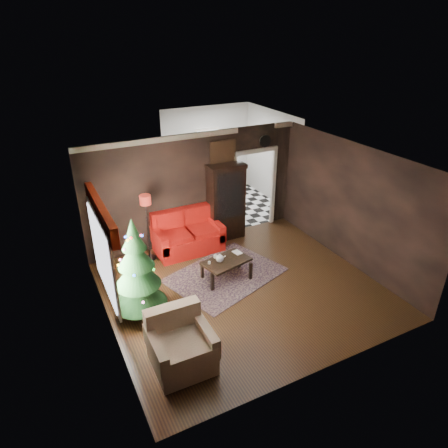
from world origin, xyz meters
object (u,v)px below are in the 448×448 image
christmas_tree (137,269)px  armchair (181,343)px  floor_lamp (148,228)px  kitchen_table (224,200)px  curio_cabinet (226,204)px  coffee_table (226,269)px  wall_clock (265,141)px  loveseat (188,232)px  teapot (220,258)px

christmas_tree → armchair: size_ratio=1.92×
floor_lamp → kitchen_table: bearing=30.3°
floor_lamp → armchair: 3.52m
curio_cabinet → kitchen_table: 1.67m
curio_cabinet → floor_lamp: size_ratio=1.16×
coffee_table → wall_clock: (2.08, 1.92, 2.14)m
loveseat → floor_lamp: size_ratio=1.04×
christmas_tree → armchair: christmas_tree is taller
wall_clock → loveseat: bearing=-170.3°
teapot → kitchen_table: 3.59m
floor_lamp → coffee_table: size_ratio=1.62×
wall_clock → armchair: bearing=-135.3°
floor_lamp → wall_clock: wall_clock is taller
christmas_tree → coffee_table: (2.02, 0.38, -0.81)m
loveseat → curio_cabinet: size_ratio=0.89×
teapot → floor_lamp: bearing=125.2°
christmas_tree → curio_cabinet: bearing=36.2°
kitchen_table → coffee_table: bearing=-115.8°
teapot → kitchen_table: kitchen_table is taller
floor_lamp → coffee_table: 2.07m
wall_clock → kitchen_table: (-0.55, 1.25, -2.00)m
curio_cabinet → coffee_table: (-0.88, -1.74, -0.71)m
curio_cabinet → christmas_tree: (-2.90, -2.12, 0.10)m
armchair → wall_clock: bearing=45.4°
curio_cabinet → armchair: 4.55m
curio_cabinet → floor_lamp: bearing=-174.8°
loveseat → coffee_table: bearing=-80.0°
floor_lamp → teapot: floor_lamp is taller
curio_cabinet → armchair: size_ratio=1.89×
christmas_tree → wall_clock: bearing=29.3°
teapot → curio_cabinet: bearing=59.1°
teapot → wall_clock: 3.46m
loveseat → kitchen_table: size_ratio=2.27×
armchair → floor_lamp: bearing=81.7°
wall_clock → coffee_table: bearing=-137.3°
loveseat → floor_lamp: (-0.97, 0.03, 0.33)m
christmas_tree → loveseat: bearing=47.3°
loveseat → floor_lamp: floor_lamp is taller
floor_lamp → teapot: bearing=-54.8°
curio_cabinet → coffee_table: 2.08m
loveseat → curio_cabinet: 1.25m
armchair → teapot: armchair is taller
floor_lamp → kitchen_table: (2.77, 1.62, -0.45)m
floor_lamp → wall_clock: size_ratio=5.10×
coffee_table → wall_clock: bearing=42.7°
loveseat → curio_cabinet: bearing=10.8°
floor_lamp → christmas_tree: bearing=-112.1°
christmas_tree → kitchen_table: (3.55, 3.55, -0.68)m
floor_lamp → coffee_table: floor_lamp is taller
armchair → coffee_table: bearing=47.5°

